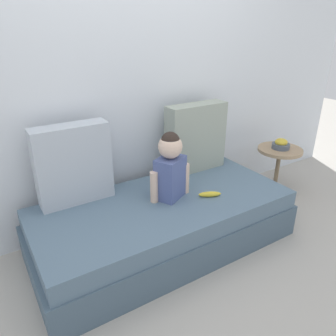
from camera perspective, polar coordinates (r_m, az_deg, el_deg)
ground_plane at (r=2.56m, az=-0.67°, el=-13.32°), size 12.00×12.00×0.00m
back_wall at (r=2.56m, az=-7.79°, el=16.43°), size 5.12×0.10×2.44m
couch at (r=2.45m, az=-0.69°, el=-9.76°), size 1.92×0.88×0.39m
throw_pillow_left at (r=2.32m, az=-16.45°, el=0.60°), size 0.51×0.16×0.56m
throw_pillow_right at (r=2.75m, az=4.94°, el=5.40°), size 0.53×0.16×0.58m
toddler at (r=2.28m, az=0.40°, el=0.38°), size 0.33×0.24×0.50m
banana at (r=2.40m, az=7.42°, el=-4.62°), size 0.17×0.12×0.04m
side_table at (r=3.32m, az=19.06°, el=1.62°), size 0.42×0.42×0.46m
fruit_bowl at (r=3.27m, az=19.40°, el=3.97°), size 0.17×0.17×0.10m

